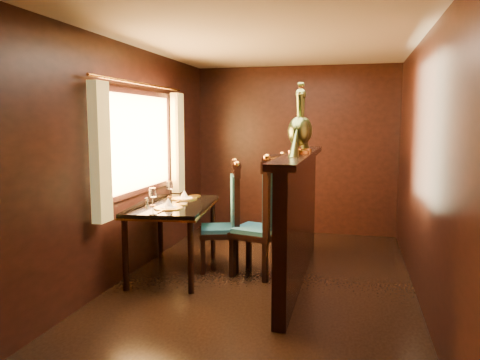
# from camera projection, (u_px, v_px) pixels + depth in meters

# --- Properties ---
(ground) EXTENTS (5.00, 5.00, 0.00)m
(ground) POSITION_uv_depth(u_px,v_px,m) (263.00, 287.00, 4.79)
(ground) COLOR black
(ground) RESTS_ON ground
(room_shell) EXTENTS (3.04, 5.04, 2.52)m
(room_shell) POSITION_uv_depth(u_px,v_px,m) (255.00, 132.00, 4.63)
(room_shell) COLOR black
(room_shell) RESTS_ON ground
(partition) EXTENTS (0.26, 2.70, 1.36)m
(partition) POSITION_uv_depth(u_px,v_px,m) (298.00, 214.00, 4.91)
(partition) COLOR black
(partition) RESTS_ON ground
(dining_table) EXTENTS (0.95, 1.41, 0.99)m
(dining_table) POSITION_uv_depth(u_px,v_px,m) (173.00, 210.00, 5.16)
(dining_table) COLOR black
(dining_table) RESTS_ON ground
(chair_left) EXTENTS (0.59, 0.61, 1.36)m
(chair_left) POSITION_uv_depth(u_px,v_px,m) (267.00, 213.00, 5.04)
(chair_left) COLOR black
(chair_left) RESTS_ON ground
(chair_right) EXTENTS (0.58, 0.59, 1.26)m
(chair_right) POSITION_uv_depth(u_px,v_px,m) (229.00, 212.00, 5.31)
(chair_right) COLOR black
(chair_right) RESTS_ON ground
(peacock_left) EXTENTS (0.22, 0.60, 0.71)m
(peacock_left) POSITION_uv_depth(u_px,v_px,m) (299.00, 118.00, 4.66)
(peacock_left) COLOR #1C5533
(peacock_left) RESTS_ON partition
(peacock_right) EXTENTS (0.23, 0.60, 0.72)m
(peacock_right) POSITION_uv_depth(u_px,v_px,m) (302.00, 118.00, 4.95)
(peacock_right) COLOR #1C5533
(peacock_right) RESTS_ON partition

